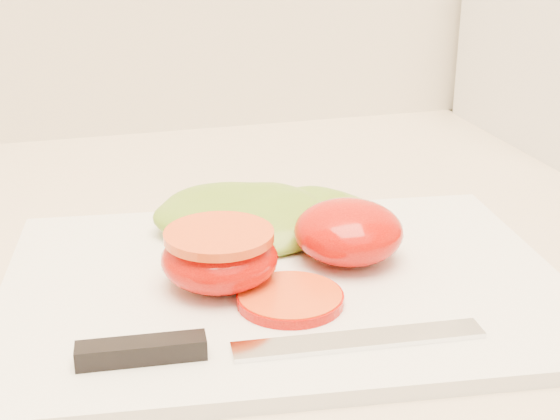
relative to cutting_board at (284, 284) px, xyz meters
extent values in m
cube|color=beige|center=(0.17, 0.09, -0.02)|extent=(3.92, 0.65, 0.03)
cube|color=white|center=(0.00, 0.00, 0.00)|extent=(0.40, 0.32, 0.01)
ellipsoid|color=red|center=(0.05, 0.02, 0.03)|extent=(0.08, 0.08, 0.04)
ellipsoid|color=red|center=(-0.04, 0.00, 0.02)|extent=(0.08, 0.08, 0.04)
cylinder|color=#C22E06|center=(-0.04, 0.00, 0.04)|extent=(0.07, 0.07, 0.01)
cylinder|color=#FF5E24|center=(-0.01, -0.04, 0.01)|extent=(0.07, 0.07, 0.01)
ellipsoid|color=olive|center=(-0.01, 0.08, 0.02)|extent=(0.17, 0.14, 0.03)
ellipsoid|color=olive|center=(0.04, 0.08, 0.02)|extent=(0.10, 0.08, 0.02)
cube|color=silver|center=(0.02, -0.09, 0.01)|extent=(0.15, 0.03, 0.00)
cube|color=black|center=(-0.10, -0.08, 0.01)|extent=(0.07, 0.02, 0.01)
camera|label=1|loc=(-0.13, -0.45, 0.24)|focal=50.00mm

